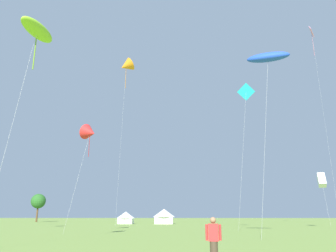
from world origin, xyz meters
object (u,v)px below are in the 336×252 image
(kite_orange_delta, at_px, (126,66))
(kite_blue_parafoil, at_px, (268,57))
(tree_distant_left, at_px, (38,201))
(festival_tent_center, at_px, (164,216))
(kite_red_delta, at_px, (90,133))
(kite_cyan_diamond, at_px, (246,93))
(kite_lime_parafoil, at_px, (37,31))
(kite_pink_diamond, at_px, (312,35))
(kite_white_box, at_px, (322,180))
(festival_tent_right, at_px, (126,217))
(person_spectator, at_px, (214,243))

(kite_orange_delta, relative_size, kite_blue_parafoil, 1.88)
(tree_distant_left, bearing_deg, festival_tent_center, -27.54)
(kite_red_delta, relative_size, kite_cyan_diamond, 0.64)
(kite_red_delta, bearing_deg, kite_cyan_diamond, 15.45)
(kite_cyan_diamond, relative_size, kite_lime_parafoil, 1.28)
(kite_pink_diamond, bearing_deg, kite_blue_parafoil, -119.96)
(kite_orange_delta, height_order, festival_tent_center, kite_orange_delta)
(kite_blue_parafoil, bearing_deg, festival_tent_center, 104.85)
(kite_pink_diamond, height_order, tree_distant_left, kite_pink_diamond)
(kite_white_box, distance_m, tree_distant_left, 69.39)
(kite_lime_parafoil, height_order, tree_distant_left, kite_lime_parafoil)
(kite_cyan_diamond, distance_m, festival_tent_center, 35.58)
(kite_blue_parafoil, height_order, kite_cyan_diamond, kite_cyan_diamond)
(kite_white_box, bearing_deg, festival_tent_right, 151.71)
(kite_pink_diamond, bearing_deg, festival_tent_center, 162.28)
(tree_distant_left, bearing_deg, kite_orange_delta, -48.79)
(kite_white_box, bearing_deg, kite_pink_diamond, 58.38)
(festival_tent_right, height_order, tree_distant_left, tree_distant_left)
(festival_tent_center, bearing_deg, kite_orange_delta, -116.08)
(kite_pink_diamond, distance_m, tree_distant_left, 77.03)
(festival_tent_right, bearing_deg, kite_lime_parafoil, -88.25)
(kite_white_box, bearing_deg, person_spectator, -117.66)
(kite_blue_parafoil, relative_size, festival_tent_right, 4.32)
(kite_orange_delta, xyz_separation_m, tree_distant_left, (-27.48, 31.37, -23.71))
(kite_blue_parafoil, bearing_deg, person_spectator, -114.70)
(kite_blue_parafoil, bearing_deg, kite_pink_diamond, 60.04)
(kite_red_delta, relative_size, kite_lime_parafoil, 0.81)
(kite_orange_delta, bearing_deg, person_spectator, -76.08)
(kite_white_box, distance_m, kite_blue_parafoil, 29.81)
(kite_orange_delta, height_order, kite_lime_parafoil, kite_orange_delta)
(kite_white_box, bearing_deg, kite_cyan_diamond, -138.57)
(kite_red_delta, xyz_separation_m, kite_pink_diamond, (37.18, 25.19, 26.42))
(kite_orange_delta, bearing_deg, festival_tent_right, 95.41)
(kite_lime_parafoil, height_order, person_spectator, kite_lime_parafoil)
(kite_white_box, height_order, kite_blue_parafoil, kite_blue_parafoil)
(person_spectator, xyz_separation_m, festival_tent_center, (-4.35, 57.97, 0.80))
(kite_red_delta, bearing_deg, person_spectator, -64.24)
(kite_blue_parafoil, relative_size, person_spectator, 9.43)
(kite_white_box, distance_m, festival_tent_center, 31.51)
(kite_orange_delta, relative_size, kite_pink_diamond, 0.78)
(festival_tent_right, bearing_deg, kite_blue_parafoil, -65.75)
(kite_pink_diamond, distance_m, kite_blue_parafoil, 43.78)
(festival_tent_center, bearing_deg, kite_blue_parafoil, -75.15)
(festival_tent_right, bearing_deg, kite_orange_delta, -84.59)
(kite_white_box, height_order, festival_tent_center, kite_white_box)
(kite_cyan_diamond, bearing_deg, kite_lime_parafoil, -131.02)
(festival_tent_center, bearing_deg, kite_pink_diamond, -17.72)
(kite_white_box, bearing_deg, festival_tent_center, 144.76)
(person_spectator, bearing_deg, kite_red_delta, 115.76)
(kite_pink_diamond, distance_m, person_spectator, 65.74)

